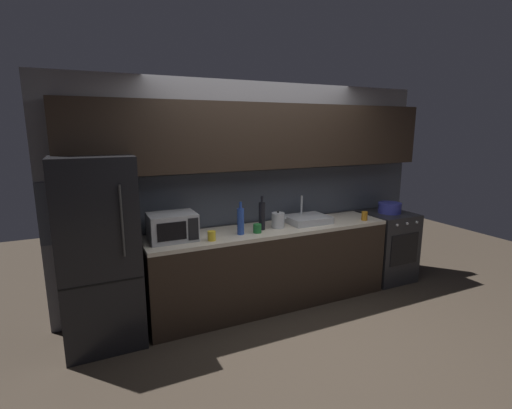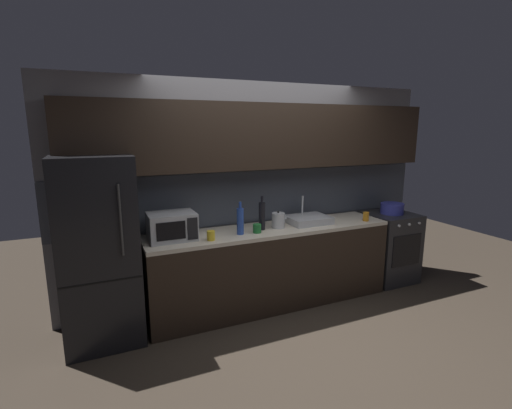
{
  "view_description": "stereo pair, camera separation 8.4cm",
  "coord_description": "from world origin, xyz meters",
  "px_view_note": "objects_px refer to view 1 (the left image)",
  "views": [
    {
      "loc": [
        -1.85,
        -2.63,
        1.99
      ],
      "look_at": [
        -0.19,
        0.9,
        1.18
      ],
      "focal_mm": 26.06,
      "sensor_mm": 36.0,
      "label": 1
    },
    {
      "loc": [
        -1.78,
        -2.66,
        1.99
      ],
      "look_at": [
        -0.19,
        0.9,
        1.18
      ],
      "focal_mm": 26.06,
      "sensor_mm": 36.0,
      "label": 2
    }
  ],
  "objects_px": {
    "wine_bottle_blue": "(241,221)",
    "cooking_pot": "(390,208)",
    "kettle": "(278,220)",
    "mug_green": "(257,228)",
    "refrigerator": "(99,252)",
    "wine_bottle_dark": "(262,216)",
    "microwave": "(172,227)",
    "mug_yellow": "(212,236)",
    "mug_amber": "(365,216)",
    "oven_range": "(386,246)"
  },
  "relations": [
    {
      "from": "kettle",
      "to": "wine_bottle_blue",
      "type": "xyz_separation_m",
      "value": [
        -0.48,
        -0.07,
        0.06
      ]
    },
    {
      "from": "mug_yellow",
      "to": "mug_amber",
      "type": "relative_size",
      "value": 0.9
    },
    {
      "from": "mug_yellow",
      "to": "microwave",
      "type": "bearing_deg",
      "value": 151.59
    },
    {
      "from": "kettle",
      "to": "mug_yellow",
      "type": "bearing_deg",
      "value": -169.71
    },
    {
      "from": "mug_yellow",
      "to": "kettle",
      "type": "bearing_deg",
      "value": 10.29
    },
    {
      "from": "mug_amber",
      "to": "refrigerator",
      "type": "bearing_deg",
      "value": 176.69
    },
    {
      "from": "mug_green",
      "to": "wine_bottle_dark",
      "type": "bearing_deg",
      "value": 42.73
    },
    {
      "from": "oven_range",
      "to": "kettle",
      "type": "relative_size",
      "value": 4.69
    },
    {
      "from": "microwave",
      "to": "cooking_pot",
      "type": "bearing_deg",
      "value": -0.37
    },
    {
      "from": "refrigerator",
      "to": "mug_green",
      "type": "bearing_deg",
      "value": -3.95
    },
    {
      "from": "kettle",
      "to": "mug_green",
      "type": "relative_size",
      "value": 2.06
    },
    {
      "from": "refrigerator",
      "to": "wine_bottle_dark",
      "type": "relative_size",
      "value": 4.73
    },
    {
      "from": "mug_green",
      "to": "kettle",
      "type": "bearing_deg",
      "value": 16.72
    },
    {
      "from": "wine_bottle_dark",
      "to": "cooking_pot",
      "type": "xyz_separation_m",
      "value": [
        1.86,
        0.02,
        -0.09
      ]
    },
    {
      "from": "wine_bottle_dark",
      "to": "mug_green",
      "type": "distance_m",
      "value": 0.17
    },
    {
      "from": "kettle",
      "to": "mug_yellow",
      "type": "height_order",
      "value": "kettle"
    },
    {
      "from": "mug_yellow",
      "to": "mug_green",
      "type": "xyz_separation_m",
      "value": [
        0.53,
        0.06,
        -0.0
      ]
    },
    {
      "from": "cooking_pot",
      "to": "mug_yellow",
      "type": "bearing_deg",
      "value": -176.16
    },
    {
      "from": "refrigerator",
      "to": "oven_range",
      "type": "distance_m",
      "value": 3.53
    },
    {
      "from": "oven_range",
      "to": "mug_green",
      "type": "bearing_deg",
      "value": -176.91
    },
    {
      "from": "wine_bottle_blue",
      "to": "cooking_pot",
      "type": "distance_m",
      "value": 2.15
    },
    {
      "from": "wine_bottle_dark",
      "to": "cooking_pot",
      "type": "relative_size",
      "value": 1.26
    },
    {
      "from": "mug_amber",
      "to": "mug_green",
      "type": "relative_size",
      "value": 1.15
    },
    {
      "from": "microwave",
      "to": "mug_amber",
      "type": "relative_size",
      "value": 4.3
    },
    {
      "from": "wine_bottle_blue",
      "to": "wine_bottle_dark",
      "type": "relative_size",
      "value": 0.93
    },
    {
      "from": "mug_amber",
      "to": "oven_range",
      "type": "bearing_deg",
      "value": 16.81
    },
    {
      "from": "oven_range",
      "to": "wine_bottle_dark",
      "type": "distance_m",
      "value": 1.95
    },
    {
      "from": "mug_amber",
      "to": "mug_green",
      "type": "xyz_separation_m",
      "value": [
        -1.4,
        0.06,
        -0.01
      ]
    },
    {
      "from": "wine_bottle_dark",
      "to": "mug_yellow",
      "type": "height_order",
      "value": "wine_bottle_dark"
    },
    {
      "from": "mug_yellow",
      "to": "cooking_pot",
      "type": "bearing_deg",
      "value": 3.84
    },
    {
      "from": "oven_range",
      "to": "mug_yellow",
      "type": "height_order",
      "value": "mug_yellow"
    },
    {
      "from": "oven_range",
      "to": "mug_green",
      "type": "distance_m",
      "value": 2.02
    },
    {
      "from": "microwave",
      "to": "mug_yellow",
      "type": "distance_m",
      "value": 0.4
    },
    {
      "from": "refrigerator",
      "to": "cooking_pot",
      "type": "xyz_separation_m",
      "value": [
        3.51,
        0.0,
        0.09
      ]
    },
    {
      "from": "refrigerator",
      "to": "mug_yellow",
      "type": "height_order",
      "value": "refrigerator"
    },
    {
      "from": "wine_bottle_blue",
      "to": "cooking_pot",
      "type": "height_order",
      "value": "wine_bottle_blue"
    },
    {
      "from": "kettle",
      "to": "wine_bottle_dark",
      "type": "xyz_separation_m",
      "value": [
        -0.2,
        0.0,
        0.07
      ]
    },
    {
      "from": "refrigerator",
      "to": "wine_bottle_dark",
      "type": "xyz_separation_m",
      "value": [
        1.65,
        -0.01,
        0.18
      ]
    },
    {
      "from": "kettle",
      "to": "cooking_pot",
      "type": "distance_m",
      "value": 1.66
    },
    {
      "from": "mug_amber",
      "to": "cooking_pot",
      "type": "bearing_deg",
      "value": 16.72
    },
    {
      "from": "mug_amber",
      "to": "cooking_pot",
      "type": "relative_size",
      "value": 0.36
    },
    {
      "from": "refrigerator",
      "to": "cooking_pot",
      "type": "distance_m",
      "value": 3.51
    },
    {
      "from": "refrigerator",
      "to": "wine_bottle_blue",
      "type": "relative_size",
      "value": 5.1
    },
    {
      "from": "oven_range",
      "to": "wine_bottle_blue",
      "type": "height_order",
      "value": "wine_bottle_blue"
    },
    {
      "from": "mug_amber",
      "to": "kettle",
      "type": "bearing_deg",
      "value": 172.05
    },
    {
      "from": "refrigerator",
      "to": "oven_range",
      "type": "bearing_deg",
      "value": -0.02
    },
    {
      "from": "mug_green",
      "to": "cooking_pot",
      "type": "distance_m",
      "value": 1.97
    },
    {
      "from": "kettle",
      "to": "mug_green",
      "type": "height_order",
      "value": "kettle"
    },
    {
      "from": "microwave",
      "to": "oven_range",
      "type": "bearing_deg",
      "value": -0.4
    },
    {
      "from": "oven_range",
      "to": "kettle",
      "type": "height_order",
      "value": "kettle"
    }
  ]
}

